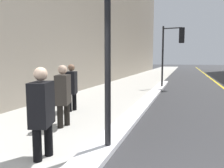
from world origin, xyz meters
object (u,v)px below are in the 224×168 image
object	(u,v)px
lamp_post	(108,20)
pedestrian_with_shoulder_bag	(63,93)
traffic_light_near	(174,43)
pedestrian_in_glasses	(42,109)
pedestrian_trailing	(72,85)

from	to	relation	value
lamp_post	pedestrian_with_shoulder_bag	bearing A→B (deg)	146.88
lamp_post	pedestrian_with_shoulder_bag	distance (m)	2.52
lamp_post	traffic_light_near	distance (m)	10.03
lamp_post	traffic_light_near	bearing A→B (deg)	86.00
traffic_light_near	pedestrian_in_glasses	world-z (taller)	traffic_light_near
traffic_light_near	pedestrian_with_shoulder_bag	bearing A→B (deg)	-99.27
traffic_light_near	lamp_post	bearing A→B (deg)	-88.73
lamp_post	pedestrian_trailing	bearing A→B (deg)	130.23
traffic_light_near	pedestrian_in_glasses	distance (m)	11.01
lamp_post	pedestrian_with_shoulder_bag	size ratio (longest dim) A/B	2.51
traffic_light_near	pedestrian_trailing	size ratio (longest dim) A/B	2.34
lamp_post	traffic_light_near	world-z (taller)	lamp_post
pedestrian_in_glasses	pedestrian_trailing	bearing A→B (deg)	-175.88
pedestrian_with_shoulder_bag	pedestrian_trailing	size ratio (longest dim) A/B	1.01
pedestrian_with_shoulder_bag	pedestrian_trailing	bearing A→B (deg)	-174.82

